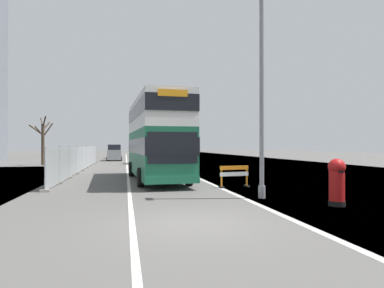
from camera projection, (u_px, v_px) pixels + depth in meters
The scene contains 11 objects.
ground at pixel (212, 223), 9.71m from camera, with size 140.00×280.00×0.10m.
double_decker_bus at pixel (156, 138), 21.22m from camera, with size 3.26×11.14×4.88m.
lamppost_foreground at pixel (262, 99), 13.93m from camera, with size 0.29×0.70×8.50m.
red_pillar_postbox at pixel (337, 180), 12.13m from camera, with size 0.60×0.60×1.66m.
roadworks_barrier at pixel (234, 174), 17.54m from camera, with size 1.62×0.69×1.09m.
construction_site_fence at pixel (82, 159), 29.05m from camera, with size 0.44×27.40×2.10m.
car_oncoming_near at pixel (140, 155), 40.73m from camera, with size 2.03×4.15×2.27m.
car_receding_mid at pixel (114, 153), 48.67m from camera, with size 2.07×3.87×2.27m.
car_receding_far at pixel (115, 152), 56.74m from camera, with size 1.92×4.26×2.18m.
car_far_side at pixel (139, 152), 66.49m from camera, with size 1.90×4.01×2.08m.
bare_tree_far_verge_near at pixel (43, 139), 37.52m from camera, with size 2.44×2.54×5.30m.
Camera 1 is at (-1.78, -9.32, 2.12)m, focal length 32.35 mm.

